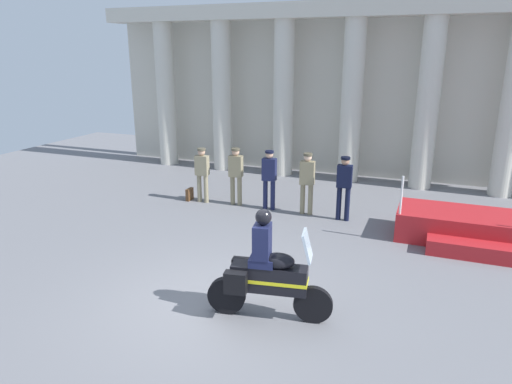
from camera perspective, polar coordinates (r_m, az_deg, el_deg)
ground_plane at (r=8.47m, az=-5.55°, el=-13.34°), size 28.00×28.00×0.00m
colonnade_backdrop at (r=16.29m, az=12.11°, el=12.83°), size 18.36×1.55×5.86m
reviewing_stand at (r=11.82m, az=24.62°, el=-4.13°), size 3.18×1.95×1.58m
officer_in_row_0 at (r=13.53m, az=-6.63°, el=2.62°), size 0.39×0.24×1.61m
officer_in_row_1 at (r=13.19m, az=-2.49°, el=2.49°), size 0.39×0.24×1.66m
officer_in_row_2 at (r=12.81m, az=1.63°, el=2.08°), size 0.39×0.24×1.67m
officer_in_row_3 at (r=12.47m, az=6.30°, el=1.63°), size 0.39×0.24×1.69m
officer_in_row_4 at (r=12.15m, az=10.78°, el=1.06°), size 0.39×0.24×1.70m
motorcycle_with_rider at (r=7.66m, az=1.11°, el=-9.98°), size 2.08×0.77×1.90m
briefcase_on_ground at (r=13.96m, az=-8.15°, el=-0.28°), size 0.10×0.32×0.36m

